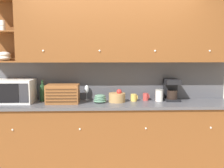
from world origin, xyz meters
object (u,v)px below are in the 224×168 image
object	(u,v)px
mug	(134,98)
mug_blue_second	(146,97)
wine_glass	(87,90)
coffee_maker	(172,90)
microwave	(14,91)
bread_box	(63,94)
fruit_basket	(117,97)
wine_bottle	(43,92)
storage_canister	(159,95)
bowl_stack_on_counter	(100,99)

from	to	relation	value
mug	mug_blue_second	distance (m)	0.20
wine_glass	coffee_maker	distance (m)	1.28
mug	microwave	bearing A→B (deg)	-178.86
wine_glass	bread_box	bearing A→B (deg)	-144.77
microwave	mug	world-z (taller)	microwave
fruit_basket	mug_blue_second	xyz separation A→B (m)	(0.44, 0.11, -0.01)
wine_bottle	mug	world-z (taller)	wine_bottle
wine_bottle	storage_canister	size ratio (longest dim) A/B	1.74
bread_box	mug	distance (m)	1.04
mug	coffee_maker	size ratio (longest dim) A/B	0.33
fruit_basket	storage_canister	xyz separation A→B (m)	(0.63, 0.04, 0.02)
bowl_stack_on_counter	mug	xyz separation A→B (m)	(0.50, 0.09, -0.00)
microwave	bread_box	distance (m)	0.71
bread_box	fruit_basket	size ratio (longest dim) A/B	1.89
microwave	coffee_maker	world-z (taller)	microwave
microwave	mug_blue_second	size ratio (longest dim) A/B	5.07
wine_glass	mug_blue_second	world-z (taller)	wine_glass
coffee_maker	mug	bearing A→B (deg)	-175.09
wine_glass	storage_canister	distance (m)	1.09
storage_canister	coffee_maker	xyz separation A→B (m)	(0.20, 0.06, 0.07)
bowl_stack_on_counter	storage_canister	bearing A→B (deg)	4.63
mug	storage_canister	size ratio (longest dim) A/B	0.60
microwave	coffee_maker	xyz separation A→B (m)	(2.31, 0.08, -0.00)
fruit_basket	storage_canister	world-z (taller)	fruit_basket
wine_bottle	bowl_stack_on_counter	distance (m)	0.87
microwave	wine_glass	xyz separation A→B (m)	(1.03, 0.16, -0.01)
coffee_maker	fruit_basket	bearing A→B (deg)	-173.06
wine_glass	fruit_basket	size ratio (longest dim) A/B	0.95
microwave	storage_canister	distance (m)	2.11
wine_glass	bowl_stack_on_counter	bearing A→B (deg)	-46.22
fruit_basket	storage_canister	distance (m)	0.63
mug_blue_second	coffee_maker	xyz separation A→B (m)	(0.38, -0.01, 0.11)
bread_box	coffee_maker	xyz separation A→B (m)	(1.60, 0.15, 0.03)
bowl_stack_on_counter	storage_canister	size ratio (longest dim) A/B	1.07
wine_bottle	bowl_stack_on_counter	size ratio (longest dim) A/B	1.62
wine_glass	mug_blue_second	distance (m)	0.90
mug_blue_second	coffee_maker	world-z (taller)	coffee_maker
storage_canister	coffee_maker	size ratio (longest dim) A/B	0.55
bowl_stack_on_counter	mug	world-z (taller)	bowl_stack_on_counter
wine_glass	mug	xyz separation A→B (m)	(0.70, -0.13, -0.10)
bread_box	mug	xyz separation A→B (m)	(1.03, 0.10, -0.08)
bread_box	fruit_basket	bearing A→B (deg)	3.88
microwave	bowl_stack_on_counter	size ratio (longest dim) A/B	2.94
mug_blue_second	bread_box	bearing A→B (deg)	-172.41
wine_glass	bowl_stack_on_counter	xyz separation A→B (m)	(0.20, -0.21, -0.10)
microwave	fruit_basket	distance (m)	1.49
bowl_stack_on_counter	mug_blue_second	xyz separation A→B (m)	(0.69, 0.14, -0.00)
bread_box	storage_canister	world-z (taller)	bread_box
wine_bottle	fruit_basket	world-z (taller)	wine_bottle
bread_box	microwave	bearing A→B (deg)	174.42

